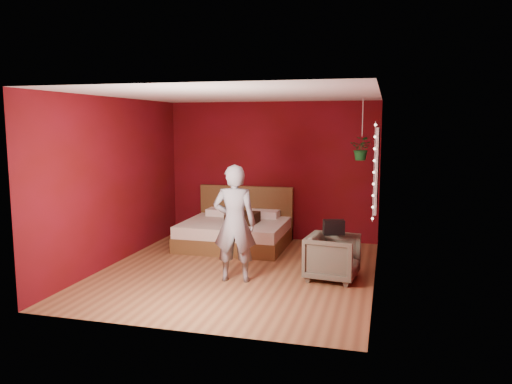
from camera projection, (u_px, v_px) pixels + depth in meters
name	position (u px, v px, depth m)	size (l,w,h in m)	color
floor	(237.00, 271.00, 7.48)	(4.50, 4.50, 0.00)	#97653C
room_walls	(237.00, 159.00, 7.25)	(4.04, 4.54, 2.62)	#5C0915
window	(377.00, 169.00, 7.64)	(0.05, 0.97, 1.27)	white
fairy_lights	(374.00, 172.00, 7.15)	(0.04, 0.04, 1.45)	silver
bed	(236.00, 231.00, 9.02)	(1.83, 1.55, 1.01)	brown
person	(235.00, 223.00, 6.92)	(0.60, 0.39, 1.64)	slate
armchair	(333.00, 257.00, 7.04)	(0.69, 0.71, 0.64)	#5F5E4B
handbag	(334.00, 227.00, 7.01)	(0.29, 0.15, 0.21)	black
throw_pillow	(243.00, 218.00, 8.77)	(0.51, 0.51, 0.18)	#321F10
hanging_plant	(362.00, 149.00, 8.13)	(0.43, 0.41, 1.01)	silver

